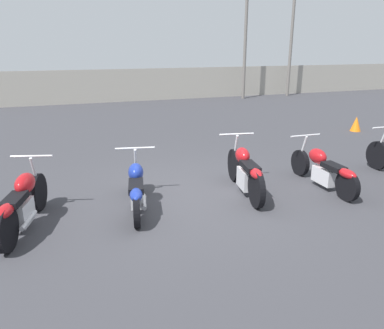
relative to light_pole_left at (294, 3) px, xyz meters
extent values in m
plane|color=#38383D|center=(-10.10, -12.18, -4.84)|extent=(60.00, 60.00, 0.00)
cube|color=#9E998E|center=(-10.10, 0.69, -4.04)|extent=(40.00, 0.04, 1.61)
cylinder|color=slate|center=(0.00, 0.00, -0.79)|extent=(0.16, 0.16, 8.10)
cylinder|color=slate|center=(-2.92, -0.24, -0.73)|extent=(0.16, 0.16, 8.23)
cylinder|color=black|center=(-12.76, -11.86, -4.52)|extent=(0.27, 0.64, 0.64)
cylinder|color=black|center=(-13.13, -13.19, -4.52)|extent=(0.27, 0.64, 0.64)
cube|color=silver|center=(-12.96, -12.60, -4.56)|extent=(0.33, 0.53, 0.35)
ellipsoid|color=#AD1419|center=(-12.90, -12.37, -4.17)|extent=(0.40, 0.59, 0.31)
cube|color=black|center=(-13.03, -12.82, -4.25)|extent=(0.37, 0.58, 0.10)
ellipsoid|color=#AD1419|center=(-13.12, -13.15, -4.27)|extent=(0.31, 0.48, 0.16)
cylinder|color=silver|center=(-12.79, -11.96, -3.85)|extent=(0.66, 0.21, 0.04)
cylinder|color=silver|center=(-12.77, -11.91, -4.19)|extent=(0.12, 0.26, 0.65)
cylinder|color=silver|center=(-12.89, -12.76, -4.62)|extent=(0.22, 0.59, 0.07)
cylinder|color=black|center=(-11.03, -11.69, -4.56)|extent=(0.21, 0.58, 0.57)
cylinder|color=black|center=(-11.31, -13.07, -4.56)|extent=(0.21, 0.58, 0.57)
cube|color=silver|center=(-11.18, -12.45, -4.59)|extent=(0.30, 0.54, 0.31)
ellipsoid|color=navy|center=(-11.13, -12.21, -4.24)|extent=(0.35, 0.49, 0.31)
cube|color=black|center=(-11.23, -12.68, -4.32)|extent=(0.35, 0.61, 0.10)
ellipsoid|color=navy|center=(-11.30, -13.02, -4.33)|extent=(0.28, 0.47, 0.16)
cylinder|color=silver|center=(-11.05, -11.78, -3.92)|extent=(0.71, 0.18, 0.04)
cylinder|color=silver|center=(-11.04, -11.73, -4.24)|extent=(0.10, 0.25, 0.62)
cylinder|color=silver|center=(-11.09, -12.61, -4.64)|extent=(0.18, 0.56, 0.07)
cylinder|color=black|center=(-8.95, -11.66, -4.51)|extent=(0.21, 0.68, 0.67)
cylinder|color=black|center=(-9.19, -13.03, -4.51)|extent=(0.21, 0.68, 0.67)
cube|color=silver|center=(-9.08, -12.41, -4.54)|extent=(0.28, 0.53, 0.37)
ellipsoid|color=#AD1419|center=(-9.04, -12.18, -4.15)|extent=(0.33, 0.49, 0.30)
cube|color=black|center=(-9.12, -12.65, -4.22)|extent=(0.33, 0.60, 0.10)
ellipsoid|color=#AD1419|center=(-9.18, -12.98, -4.24)|extent=(0.27, 0.47, 0.16)
cylinder|color=silver|center=(-8.97, -11.75, -3.83)|extent=(0.71, 0.15, 0.04)
cylinder|color=silver|center=(-8.96, -11.70, -4.17)|extent=(0.09, 0.26, 0.67)
cylinder|color=silver|center=(-8.99, -12.57, -4.61)|extent=(0.17, 0.58, 0.07)
cylinder|color=black|center=(-7.45, -11.84, -4.56)|extent=(0.11, 0.56, 0.56)
cylinder|color=black|center=(-7.48, -13.33, -4.56)|extent=(0.11, 0.56, 0.56)
cube|color=silver|center=(-7.47, -12.66, -4.59)|extent=(0.21, 0.54, 0.31)
ellipsoid|color=#AD1419|center=(-7.46, -12.41, -4.25)|extent=(0.26, 0.48, 0.30)
cube|color=black|center=(-7.47, -12.91, -4.33)|extent=(0.25, 0.51, 0.10)
ellipsoid|color=#AD1419|center=(-7.48, -13.28, -4.34)|extent=(0.21, 0.44, 0.16)
cylinder|color=silver|center=(-7.45, -11.94, -3.93)|extent=(0.70, 0.05, 0.04)
cylinder|color=silver|center=(-7.45, -11.89, -4.25)|extent=(0.06, 0.24, 0.61)
cylinder|color=silver|center=(-7.35, -12.81, -4.65)|extent=(0.09, 0.72, 0.07)
cylinder|color=black|center=(-5.53, -12.08, -4.52)|extent=(0.14, 0.65, 0.65)
cylinder|color=silver|center=(-5.54, -12.13, -4.18)|extent=(0.07, 0.26, 0.66)
cone|color=orange|center=(-3.06, -8.70, -4.60)|extent=(0.34, 0.34, 0.48)
camera|label=1|loc=(-12.28, -18.37, -2.12)|focal=35.00mm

